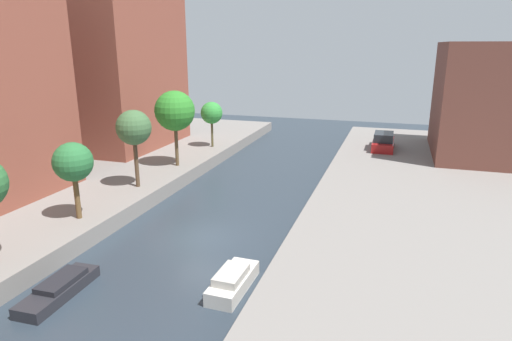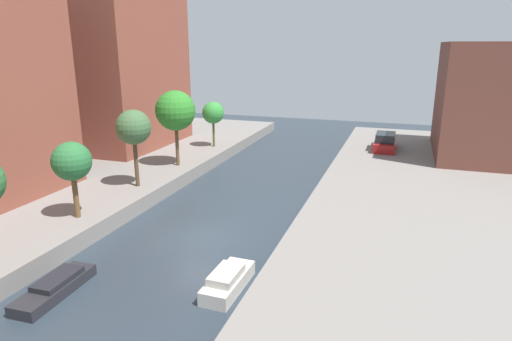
% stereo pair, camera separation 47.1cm
% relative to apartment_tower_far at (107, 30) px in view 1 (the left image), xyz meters
% --- Properties ---
extents(ground_plane, '(84.00, 84.00, 0.00)m').
position_rel_apartment_tower_far_xyz_m(ground_plane, '(16.00, -15.43, -11.63)').
color(ground_plane, '#28333D').
extents(quay_right, '(20.00, 64.00, 1.00)m').
position_rel_apartment_tower_far_xyz_m(quay_right, '(31.00, -15.43, -11.13)').
color(quay_right, gray).
rests_on(quay_right, ground_plane).
extents(apartment_tower_far, '(10.00, 11.92, 21.26)m').
position_rel_apartment_tower_far_xyz_m(apartment_tower_far, '(0.00, 0.00, 0.00)').
color(apartment_tower_far, brown).
rests_on(apartment_tower_far, quay_left).
extents(low_block_right, '(10.00, 11.53, 9.54)m').
position_rel_apartment_tower_far_xyz_m(low_block_right, '(34.00, 5.97, -5.86)').
color(low_block_right, brown).
rests_on(low_block_right, quay_right).
extents(street_tree_2, '(2.14, 2.14, 4.31)m').
position_rel_apartment_tower_far_xyz_m(street_tree_2, '(9.39, -17.05, -7.43)').
color(street_tree_2, brown).
rests_on(street_tree_2, quay_left).
extents(street_tree_3, '(2.32, 2.32, 5.24)m').
position_rel_apartment_tower_far_xyz_m(street_tree_3, '(9.39, -11.10, -6.60)').
color(street_tree_3, '#4D3927').
rests_on(street_tree_3, quay_left).
extents(street_tree_4, '(3.12, 3.12, 5.94)m').
position_rel_apartment_tower_far_xyz_m(street_tree_4, '(9.39, -5.37, -6.27)').
color(street_tree_4, brown).
rests_on(street_tree_4, quay_left).
extents(street_tree_5, '(2.03, 2.03, 4.23)m').
position_rel_apartment_tower_far_xyz_m(street_tree_5, '(9.39, 1.72, -7.44)').
color(street_tree_5, brown).
rests_on(street_tree_5, quay_left).
extents(parked_car, '(1.91, 4.74, 1.56)m').
position_rel_apartment_tower_far_xyz_m(parked_car, '(24.84, 5.70, -9.98)').
color(parked_car, maroon).
rests_on(parked_car, quay_right).
extents(moored_boat_left_2, '(1.42, 4.05, 0.75)m').
position_rel_apartment_tower_far_xyz_m(moored_boat_left_2, '(12.73, -22.58, -11.31)').
color(moored_boat_left_2, '#232328').
rests_on(moored_boat_left_2, ground_plane).
extents(moored_boat_right_2, '(1.34, 3.42, 0.99)m').
position_rel_apartment_tower_far_xyz_m(moored_boat_right_2, '(19.60, -19.90, -11.21)').
color(moored_boat_right_2, beige).
rests_on(moored_boat_right_2, ground_plane).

